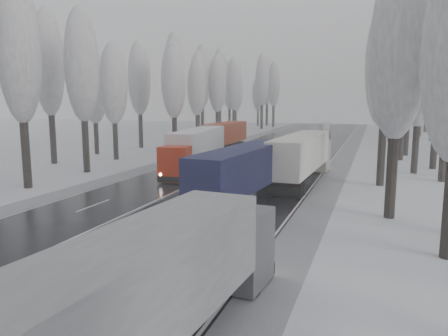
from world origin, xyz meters
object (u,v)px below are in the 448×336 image
Objects in this scene: truck_blue_box at (248,170)px; truck_red_white at (196,147)px; truck_red_red at (222,135)px; truck_cream_box at (303,155)px; box_truck_distant at (322,129)px; truck_grey_tarp at (142,295)px.

truck_blue_box is 15.78m from truck_red_white.
truck_red_red is at bearing 117.66° from truck_blue_box.
truck_cream_box is 1.01× the size of truck_red_white.
box_truck_distant is at bearing 74.77° from truck_red_white.
box_truck_distant is at bearing 96.70° from truck_blue_box.
truck_grey_tarp is 85.02m from box_truck_distant.
truck_red_red is (-14.89, 19.61, -0.11)m from truck_cream_box.
truck_blue_box is at bearing -59.83° from truck_red_white.
truck_red_red reaches higher than truck_grey_tarp.
truck_red_red is (-10.20, -34.69, 1.05)m from box_truck_distant.
truck_blue_box reaches higher than truck_grey_tarp.
truck_cream_box reaches higher than truck_red_white.
truck_blue_box is at bearing -102.14° from truck_cream_box.
truck_grey_tarp is at bearing -72.98° from truck_red_red.
truck_grey_tarp is at bearing -80.44° from box_truck_distant.
truck_red_white is (-7.37, -51.41, 1.14)m from box_truck_distant.
truck_grey_tarp is at bearing -86.62° from truck_cream_box.
truck_blue_box is 1.01× the size of truck_red_red.
truck_blue_box reaches higher than box_truck_distant.
truck_red_white is (-12.58, 33.44, 0.16)m from truck_grey_tarp.
truck_red_white is at bearing -80.45° from truck_red_red.
truck_grey_tarp is 35.73m from truck_red_white.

